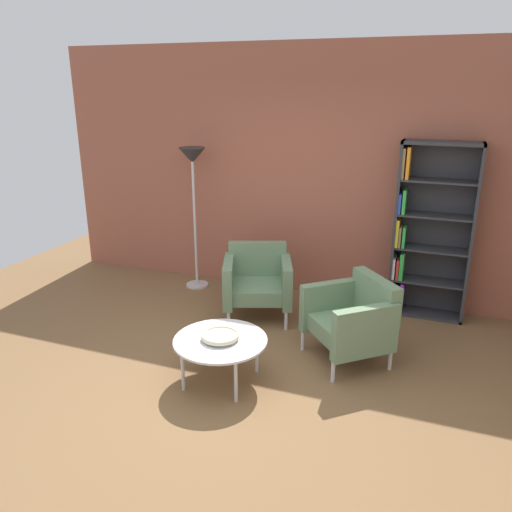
# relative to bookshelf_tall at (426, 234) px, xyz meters

# --- Properties ---
(ground_plane) EXTENTS (8.32, 8.32, 0.00)m
(ground_plane) POSITION_rel_bookshelf_tall_xyz_m (-1.37, -2.25, -0.92)
(ground_plane) COLOR brown
(brick_back_panel) EXTENTS (6.40, 0.12, 2.90)m
(brick_back_panel) POSITION_rel_bookshelf_tall_xyz_m (-1.37, 0.21, 0.53)
(brick_back_panel) COLOR #9E5642
(brick_back_panel) RESTS_ON ground_plane
(bookshelf_tall) EXTENTS (0.80, 0.30, 1.90)m
(bookshelf_tall) POSITION_rel_bookshelf_tall_xyz_m (0.00, 0.00, 0.00)
(bookshelf_tall) COLOR #333338
(bookshelf_tall) RESTS_ON ground_plane
(coffee_table_low) EXTENTS (0.80, 0.80, 0.40)m
(coffee_table_low) POSITION_rel_bookshelf_tall_xyz_m (-1.50, -2.05, -0.55)
(coffee_table_low) COLOR silver
(coffee_table_low) RESTS_ON ground_plane
(decorative_bowl) EXTENTS (0.32, 0.32, 0.05)m
(decorative_bowl) POSITION_rel_bookshelf_tall_xyz_m (-1.50, -2.05, -0.48)
(decorative_bowl) COLOR beige
(decorative_bowl) RESTS_ON coffee_table_low
(armchair_corner_red) EXTENTS (0.89, 0.86, 0.78)m
(armchair_corner_red) POSITION_rel_bookshelf_tall_xyz_m (-1.67, -0.70, -0.50)
(armchair_corner_red) COLOR slate
(armchair_corner_red) RESTS_ON ground_plane
(armchair_by_bookshelf) EXTENTS (0.94, 0.95, 0.78)m
(armchair_by_bookshelf) POSITION_rel_bookshelf_tall_xyz_m (-0.52, -1.27, -0.50)
(armchair_by_bookshelf) COLOR slate
(armchair_by_bookshelf) RESTS_ON ground_plane
(floor_lamp_torchiere) EXTENTS (0.32, 0.32, 1.74)m
(floor_lamp_torchiere) POSITION_rel_bookshelf_tall_xyz_m (-2.70, -0.16, 0.53)
(floor_lamp_torchiere) COLOR silver
(floor_lamp_torchiere) RESTS_ON ground_plane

